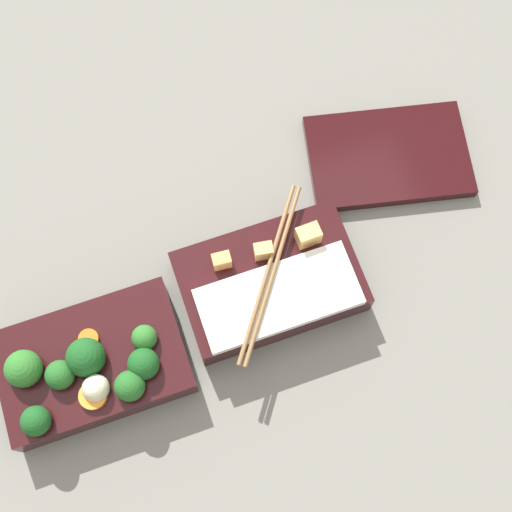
% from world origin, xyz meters
% --- Properties ---
extents(ground_plane, '(3.00, 3.00, 0.00)m').
position_xyz_m(ground_plane, '(0.00, 0.00, 0.00)').
color(ground_plane, slate).
extents(bento_tray_vegetable, '(0.20, 0.13, 0.07)m').
position_xyz_m(bento_tray_vegetable, '(-0.12, -0.01, 0.03)').
color(bento_tray_vegetable, black).
rests_on(bento_tray_vegetable, ground_plane).
extents(bento_tray_rice, '(0.20, 0.19, 0.07)m').
position_xyz_m(bento_tray_rice, '(0.10, 0.01, 0.02)').
color(bento_tray_rice, black).
rests_on(bento_tray_rice, ground_plane).
extents(bento_lid, '(0.22, 0.17, 0.02)m').
position_xyz_m(bento_lid, '(0.30, 0.12, 0.01)').
color(bento_lid, black).
rests_on(bento_lid, ground_plane).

